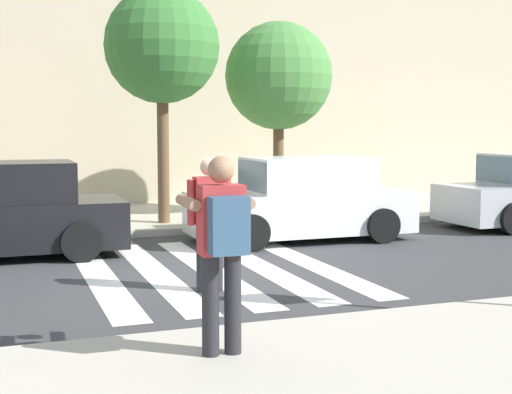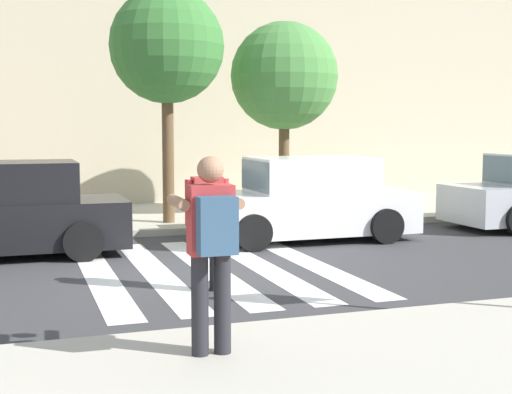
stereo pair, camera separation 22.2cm
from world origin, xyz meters
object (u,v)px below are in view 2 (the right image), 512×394
at_px(photographer_with_backpack, 211,238).
at_px(street_tree_east, 284,77).
at_px(pedestrian_crossing, 207,216).
at_px(street_tree_center, 167,47).
at_px(parked_car_black, 0,213).
at_px(parked_car_white, 306,201).

height_order(photographer_with_backpack, street_tree_east, street_tree_east).
bearing_deg(pedestrian_crossing, street_tree_center, 83.16).
bearing_deg(street_tree_center, parked_car_black, -145.25).
xyz_separation_m(photographer_with_backpack, parked_car_black, (-1.82, 6.40, -0.44)).
xyz_separation_m(photographer_with_backpack, street_tree_center, (1.43, 8.65, 2.56)).
height_order(parked_car_black, street_tree_center, street_tree_center).
relative_size(pedestrian_crossing, street_tree_center, 0.36).
bearing_deg(parked_car_black, photographer_with_backpack, -74.15).
relative_size(photographer_with_backpack, street_tree_east, 0.40).
bearing_deg(photographer_with_backpack, parked_car_black, 105.85).
bearing_deg(parked_car_white, pedestrian_crossing, -129.10).
xyz_separation_m(street_tree_center, street_tree_east, (2.77, 0.55, -0.49)).
bearing_deg(parked_car_white, parked_car_black, 180.00).
distance_m(pedestrian_crossing, parked_car_black, 4.31).
relative_size(street_tree_center, street_tree_east, 1.11).
xyz_separation_m(pedestrian_crossing, parked_car_black, (-2.56, 3.46, -0.25)).
bearing_deg(photographer_with_backpack, street_tree_east, 65.48).
distance_m(photographer_with_backpack, street_tree_center, 9.13).
height_order(parked_car_black, street_tree_east, street_tree_east).
bearing_deg(photographer_with_backpack, parked_car_white, 60.95).
xyz_separation_m(parked_car_black, street_tree_east, (6.01, 2.80, 2.50)).
distance_m(photographer_with_backpack, street_tree_east, 10.32).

